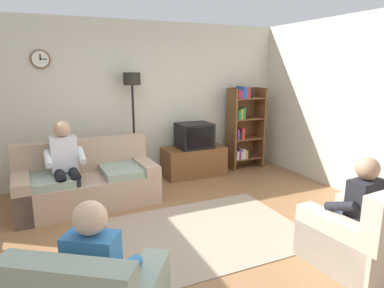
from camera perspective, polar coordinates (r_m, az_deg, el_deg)
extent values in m
plane|color=#8C603D|center=(3.94, 0.80, -16.48)|extent=(12.00, 12.00, 0.00)
cube|color=beige|center=(5.98, -10.08, 7.13)|extent=(6.20, 0.12, 2.70)
cylinder|color=brown|center=(5.69, -24.34, 12.98)|extent=(0.28, 0.03, 0.28)
cylinder|color=white|center=(5.68, -24.34, 12.99)|extent=(0.24, 0.01, 0.24)
cube|color=black|center=(5.67, -24.36, 13.29)|extent=(0.02, 0.01, 0.09)
cube|color=black|center=(5.67, -23.92, 13.02)|extent=(0.11, 0.01, 0.01)
cube|color=tan|center=(5.04, -17.10, -7.69)|extent=(1.93, 0.92, 0.42)
cube|color=tan|center=(5.25, -18.09, -1.79)|extent=(1.91, 0.28, 0.48)
cube|color=tan|center=(5.20, -7.96, -5.76)|extent=(0.25, 0.85, 0.56)
cube|color=tan|center=(4.97, -26.82, -7.99)|extent=(0.25, 0.85, 0.56)
cube|color=gray|center=(5.00, -11.54, -4.37)|extent=(0.63, 0.70, 0.10)
cube|color=gray|center=(4.86, -23.03, -5.68)|extent=(0.63, 0.70, 0.10)
cube|color=brown|center=(6.12, 0.31, -2.92)|extent=(1.10, 0.56, 0.52)
cube|color=black|center=(6.35, -0.67, -2.11)|extent=(1.10, 0.04, 0.03)
cube|color=black|center=(5.99, 0.39, 1.46)|extent=(0.60, 0.48, 0.44)
cube|color=black|center=(5.78, 1.41, 1.02)|extent=(0.50, 0.01, 0.36)
cube|color=brown|center=(6.42, 6.70, 2.44)|extent=(0.04, 0.36, 1.55)
cube|color=brown|center=(6.77, 11.37, 2.81)|extent=(0.04, 0.36, 1.55)
cube|color=brown|center=(6.73, 8.30, 2.87)|extent=(0.64, 0.02, 1.55)
cube|color=brown|center=(6.71, 8.92, -2.25)|extent=(0.60, 0.34, 0.02)
cube|color=silver|center=(6.54, 7.20, -1.76)|extent=(0.04, 0.28, 0.16)
cube|color=#72338C|center=(6.56, 7.54, -1.58)|extent=(0.03, 0.28, 0.19)
cube|color=silver|center=(6.59, 7.88, -1.71)|extent=(0.04, 0.28, 0.15)
cube|color=silver|center=(6.61, 8.26, -1.48)|extent=(0.05, 0.28, 0.20)
cube|color=gold|center=(6.65, 8.68, -1.57)|extent=(0.05, 0.28, 0.16)
cube|color=black|center=(6.67, 9.06, -1.49)|extent=(0.03, 0.28, 0.17)
cube|color=brown|center=(6.62, 9.04, 0.98)|extent=(0.60, 0.34, 0.02)
cube|color=#72338C|center=(6.45, 7.29, 1.76)|extent=(0.04, 0.28, 0.21)
cube|color=black|center=(6.48, 7.65, 1.59)|extent=(0.05, 0.28, 0.16)
cube|color=red|center=(6.51, 8.09, 1.87)|extent=(0.06, 0.28, 0.21)
cube|color=brown|center=(6.55, 9.16, 4.30)|extent=(0.60, 0.34, 0.02)
cube|color=#267F4C|center=(6.40, 7.48, 5.03)|extent=(0.06, 0.28, 0.17)
cube|color=gold|center=(6.42, 7.90, 5.15)|extent=(0.04, 0.28, 0.19)
cube|color=#267F4C|center=(6.45, 8.27, 5.27)|extent=(0.04, 0.28, 0.22)
cube|color=brown|center=(6.51, 9.28, 7.67)|extent=(0.60, 0.34, 0.02)
cube|color=red|center=(6.35, 7.48, 8.43)|extent=(0.03, 0.28, 0.16)
cube|color=#72338C|center=(6.37, 7.85, 8.39)|extent=(0.05, 0.28, 0.15)
cube|color=#2D59A5|center=(6.40, 8.22, 8.71)|extent=(0.03, 0.28, 0.22)
cube|color=#2D59A5|center=(6.42, 8.58, 8.67)|extent=(0.05, 0.28, 0.21)
cube|color=red|center=(6.45, 9.03, 8.62)|extent=(0.06, 0.28, 0.20)
cube|color=black|center=(6.49, 9.47, 8.56)|extent=(0.05, 0.28, 0.18)
cylinder|color=black|center=(5.95, -9.50, -6.07)|extent=(0.28, 0.28, 0.03)
cylinder|color=black|center=(5.74, -9.81, 1.84)|extent=(0.04, 0.04, 1.70)
cylinder|color=black|center=(5.63, -10.17, 10.86)|extent=(0.28, 0.28, 0.20)
cube|color=#BCAD99|center=(3.86, 25.84, -15.16)|extent=(0.87, 0.91, 0.40)
cube|color=#BCAD99|center=(3.62, 22.86, -15.41)|extent=(0.27, 0.81, 0.56)
cube|color=#BCAD99|center=(4.07, 28.23, -12.71)|extent=(0.27, 0.81, 0.56)
cube|color=gray|center=(4.18, 2.70, -14.57)|extent=(2.20, 1.70, 0.01)
cube|color=silver|center=(4.90, -20.90, -1.58)|extent=(0.35, 0.21, 0.48)
sphere|color=tan|center=(4.82, -21.22, 2.43)|extent=(0.22, 0.22, 0.22)
cylinder|color=black|center=(4.79, -19.36, -4.77)|extent=(0.15, 0.38, 0.13)
cylinder|color=black|center=(4.77, -21.50, -5.00)|extent=(0.15, 0.38, 0.13)
cylinder|color=black|center=(4.70, -18.79, -8.67)|extent=(0.11, 0.11, 0.52)
cylinder|color=black|center=(4.68, -20.99, -8.93)|extent=(0.11, 0.11, 0.52)
cylinder|color=silver|center=(4.83, -18.29, -1.82)|extent=(0.10, 0.33, 0.20)
cylinder|color=silver|center=(4.79, -23.25, -2.34)|extent=(0.10, 0.33, 0.20)
cube|color=#3372B2|center=(2.42, -16.47, -19.57)|extent=(0.39, 0.36, 0.48)
sphere|color=#D8AD8C|center=(2.26, -16.94, -11.90)|extent=(0.22, 0.22, 0.22)
cylinder|color=#4C4742|center=(2.72, -16.09, -21.49)|extent=(0.32, 0.39, 0.13)
cylinder|color=#4C4742|center=(2.66, -12.31, -22.20)|extent=(0.32, 0.39, 0.13)
cylinder|color=#3372B2|center=(2.59, -19.82, -17.95)|extent=(0.26, 0.32, 0.20)
cylinder|color=#3372B2|center=(2.43, -10.62, -19.59)|extent=(0.26, 0.32, 0.20)
cube|color=black|center=(3.66, 27.20, -9.00)|extent=(0.36, 0.23, 0.48)
sphere|color=#A37A5B|center=(3.55, 27.65, -3.69)|extent=(0.22, 0.22, 0.22)
cylinder|color=#2D334C|center=(3.77, 23.61, -11.90)|extent=(0.16, 0.39, 0.13)
cylinder|color=#2D334C|center=(3.91, 25.25, -11.19)|extent=(0.16, 0.39, 0.13)
cylinder|color=#2D334C|center=(3.97, 21.09, -13.93)|extent=(0.12, 0.12, 0.40)
cylinder|color=#2D334C|center=(4.10, 22.75, -13.20)|extent=(0.12, 0.12, 0.40)
cylinder|color=black|center=(3.55, 23.90, -9.64)|extent=(0.12, 0.34, 0.20)
cylinder|color=black|center=(3.88, 27.69, -8.13)|extent=(0.12, 0.34, 0.20)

